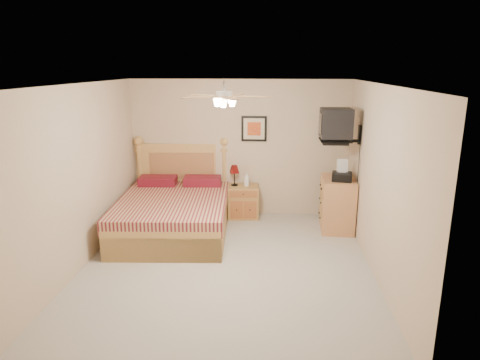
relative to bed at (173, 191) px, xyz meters
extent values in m
plane|color=#A49D94|center=(1.01, -1.12, -0.73)|extent=(4.50, 4.50, 0.00)
cube|color=white|center=(1.01, -1.12, 1.77)|extent=(4.00, 4.50, 0.04)
cube|color=#C5AD91|center=(1.01, 1.13, 0.52)|extent=(4.00, 0.04, 2.50)
cube|color=#C5AD91|center=(1.01, -3.37, 0.52)|extent=(4.00, 0.04, 2.50)
cube|color=#C5AD91|center=(-0.99, -1.12, 0.52)|extent=(0.04, 4.50, 2.50)
cube|color=#C5AD91|center=(3.01, -1.12, 0.52)|extent=(0.04, 4.50, 2.50)
cube|color=#A67832|center=(1.10, 0.88, -0.43)|extent=(0.58, 0.45, 0.60)
imported|color=white|center=(1.17, 0.88, -0.01)|extent=(0.13, 0.13, 0.25)
cube|color=black|center=(1.28, 1.11, 0.89)|extent=(0.46, 0.04, 0.46)
cube|color=#B77B4F|center=(2.74, 0.40, -0.28)|extent=(0.57, 0.79, 0.91)
imported|color=beige|center=(2.76, 0.68, 0.18)|extent=(0.26, 0.29, 0.02)
imported|color=gray|center=(2.79, 0.72, 0.20)|extent=(0.27, 0.30, 0.02)
camera|label=1|loc=(1.60, -6.62, 1.99)|focal=32.00mm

